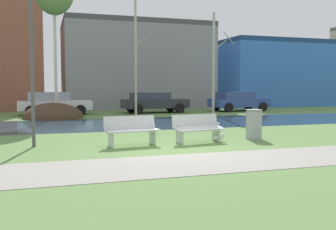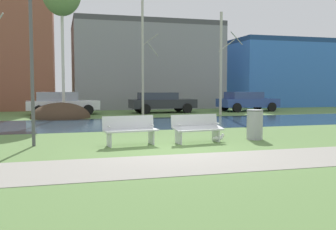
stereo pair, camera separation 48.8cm
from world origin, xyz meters
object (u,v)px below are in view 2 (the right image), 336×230
Objects in this scene: seagull at (219,138)px; parked_hatch_third_dark at (161,102)px; parked_wagon_fourth_blue at (247,101)px; trash_bin at (255,124)px; streetlamp at (31,33)px; parked_sedan_second_white at (61,103)px; bench_right at (197,127)px; bench_left at (130,129)px.

parked_hatch_third_dark is (1.70, 13.75, 0.60)m from seagull.
trash_bin is at bearing -116.09° from parked_wagon_fourth_blue.
seagull is (-1.37, -0.21, -0.38)m from trash_bin.
parked_wagon_fourth_blue is (6.28, -0.04, 0.01)m from parked_hatch_third_dark.
streetlamp is 13.31m from parked_sedan_second_white.
parked_hatch_third_dark is (2.41, 13.71, 0.26)m from bench_right.
parked_sedan_second_white is at bearing 106.59° from bench_right.
parked_wagon_fourth_blue is at bearing 57.54° from bench_right.
streetlamp is at bearing 167.45° from bench_left.
bench_right is 0.39× the size of parked_wagon_fourth_blue.
parked_sedan_second_white is (-4.78, 13.70, 0.62)m from seagull.
streetlamp is at bearing 173.27° from seagull.
bench_left is 3.99m from streetlamp.
bench_left is at bearing -108.25° from parked_hatch_third_dark.
bench_left and bench_right have the same top height.
parked_wagon_fourth_blue reaches higher than seagull.
streetlamp reaches higher than parked_sedan_second_white.
streetlamp is at bearing -93.52° from parked_sedan_second_white.
bench_right is 13.92m from parked_hatch_third_dark.
bench_right is 16.21m from parked_wagon_fourth_blue.
parked_wagon_fourth_blue reaches higher than trash_bin.
trash_bin reaches higher than bench_right.
bench_left is 0.37× the size of parked_sedan_second_white.
parked_wagon_fourth_blue reaches higher than bench_left.
bench_left is 1.68× the size of trash_bin.
bench_left is 3.82× the size of seagull.
parked_hatch_third_dark is 6.28m from parked_wagon_fourth_blue.
trash_bin is at bearing 4.49° from bench_right.
parked_hatch_third_dark is at bearing 82.95° from seagull.
streetlamp is at bearing 172.81° from bench_right.
streetlamp reaches higher than bench_left.
bench_right is at bearing 0.00° from bench_left.
bench_right reaches higher than seagull.
streetlamp is at bearing -136.09° from parked_wagon_fourth_blue.
bench_right is 0.37× the size of parked_sedan_second_white.
seagull is 0.10× the size of parked_sedan_second_white.
streetlamp reaches higher than trash_bin.
parked_hatch_third_dark reaches higher than bench_right.
bench_right is 0.79m from seagull.
parked_hatch_third_dark is at bearing 80.02° from bench_right.
streetlamp is (-5.58, 0.66, 3.16)m from seagull.
bench_left reaches higher than seagull.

